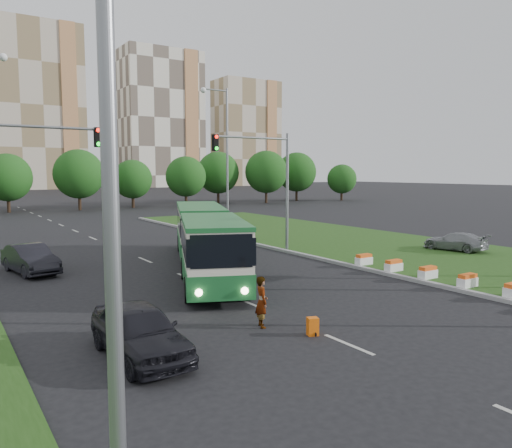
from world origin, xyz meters
TOP-DOWN VIEW (x-y plane):
  - ground at (0.00, 0.00)m, footprint 360.00×360.00m
  - grass_median at (13.00, 8.00)m, footprint 14.00×60.00m
  - median_kerb at (6.05, 8.00)m, footprint 0.30×60.00m
  - lane_markings at (-3.00, 20.00)m, footprint 0.20×100.00m
  - flower_planters at (6.70, -2.50)m, footprint 1.10×11.50m
  - traffic_mast_median at (4.78, 10.00)m, footprint 5.76×0.32m
  - traffic_mast_left at (-10.38, 9.00)m, footprint 5.76×0.32m
  - street_lamps at (-3.00, 10.00)m, footprint 36.00×60.00m
  - tree_line at (10.00, 55.00)m, footprint 120.00×8.00m
  - apartment_tower_ceast at (15.00, 150.00)m, footprint 25.00×15.00m
  - apartment_tower_east at (55.00, 150.00)m, footprint 27.00×15.00m
  - midrise_east at (90.00, 150.00)m, footprint 24.00×14.00m
  - articulated_bus at (-1.49, 7.51)m, footprint 2.71×17.41m
  - car_left_near at (-8.90, -3.45)m, footprint 1.96×4.70m
  - car_left_far at (-9.60, 11.50)m, footprint 2.47×4.93m
  - car_median at (15.63, 3.40)m, footprint 2.47×4.43m
  - pedestrian at (-4.32, -3.02)m, footprint 0.62×0.76m
  - shopping_trolley at (-3.38, -4.69)m, footprint 0.35×0.37m

SIDE VIEW (x-z plane):
  - ground at x=0.00m, z-range 0.00..0.00m
  - lane_markings at x=-3.00m, z-range -0.01..0.01m
  - grass_median at x=13.00m, z-range 0.00..0.15m
  - median_kerb at x=6.05m, z-range 0.00..0.18m
  - shopping_trolley at x=-3.38m, z-range 0.00..0.60m
  - flower_planters at x=6.70m, z-range 0.15..0.75m
  - car_median at x=15.63m, z-range 0.15..1.36m
  - car_left_far at x=-9.60m, z-range 0.00..1.55m
  - car_left_near at x=-8.90m, z-range 0.00..1.59m
  - pedestrian at x=-4.32m, z-range 0.00..1.81m
  - articulated_bus at x=-1.49m, z-range 0.32..3.19m
  - tree_line at x=10.00m, z-range 0.00..9.00m
  - traffic_mast_median at x=4.78m, z-range 1.35..9.35m
  - traffic_mast_left at x=-10.38m, z-range 1.35..9.35m
  - street_lamps at x=-3.00m, z-range 0.00..12.00m
  - midrise_east at x=90.00m, z-range 0.00..40.00m
  - apartment_tower_east at x=55.00m, z-range 0.00..47.00m
  - apartment_tower_ceast at x=15.00m, z-range 0.00..50.00m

